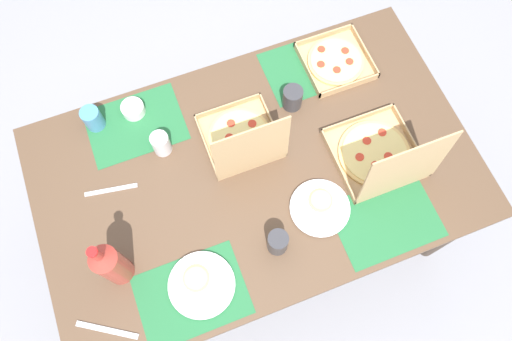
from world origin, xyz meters
The scene contains 19 objects.
ground_plane centered at (0.00, 0.00, 0.00)m, with size 6.00×6.00×0.00m, color gray.
dining_table centered at (0.00, 0.00, 0.64)m, with size 1.60×0.98×0.75m.
placemat_near_left centered at (-0.36, -0.34, 0.75)m, with size 0.36×0.26×0.00m, color #236638.
placemat_near_right centered at (0.36, -0.34, 0.75)m, with size 0.36×0.26×0.00m, color #236638.
placemat_far_left centered at (-0.36, 0.34, 0.75)m, with size 0.36×0.26×0.00m, color #236638.
placemat_far_right centered at (0.36, 0.34, 0.75)m, with size 0.36×0.26×0.00m, color #236638.
pizza_box_corner_right centered at (0.01, -0.12, 0.79)m, with size 0.27×0.27×0.31m.
pizza_box_center centered at (-0.43, 0.13, 0.80)m, with size 0.30×0.31×0.34m.
pizza_box_edge_far centered at (-0.46, -0.32, 0.76)m, with size 0.26×0.26×0.04m.
plate_near_right centered at (-0.16, 0.22, 0.75)m, with size 0.21×0.21×0.03m.
plate_far_left centered at (0.32, 0.32, 0.75)m, with size 0.23×0.23×0.03m.
soda_bottle centered at (0.56, 0.18, 0.88)m, with size 0.09×0.09×0.32m.
cup_clear_left centered at (0.50, -0.40, 0.79)m, with size 0.07×0.07×0.10m, color teal.
cup_dark centered at (-0.23, -0.21, 0.79)m, with size 0.08×0.08×0.09m, color #333338.
cup_red centered at (0.03, 0.29, 0.80)m, with size 0.07×0.07×0.11m, color #333338.
cup_spare centered at (0.29, -0.21, 0.79)m, with size 0.07×0.07×0.10m, color silver.
condiment_bowl centered at (0.35, -0.40, 0.77)m, with size 0.09×0.09×0.04m, color white.
fork_by_far_right centered at (0.52, -0.12, 0.75)m, with size 0.19×0.02×0.01m, color #B7B7BC.
knife_by_far_left centered at (0.65, 0.35, 0.75)m, with size 0.21×0.02×0.01m, color #B7B7BC.
Camera 1 is at (0.23, 0.60, 2.40)m, focal length 34.05 mm.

